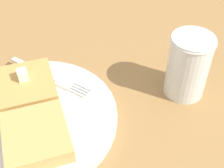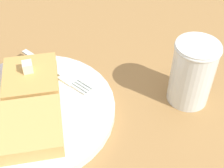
{
  "view_description": "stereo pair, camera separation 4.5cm",
  "coord_description": "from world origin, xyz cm",
  "views": [
    {
      "loc": [
        31.32,
        16.38,
        37.68
      ],
      "look_at": [
        -1.56,
        16.26,
        6.5
      ],
      "focal_mm": 50.0,
      "sensor_mm": 36.0,
      "label": 1
    },
    {
      "loc": [
        30.99,
        20.89,
        37.68
      ],
      "look_at": [
        -1.56,
        16.26,
        6.5
      ],
      "focal_mm": 50.0,
      "sensor_mm": 36.0,
      "label": 2
    }
  ],
  "objects": [
    {
      "name": "table_surface",
      "position": [
        0.0,
        0.0,
        1.0
      ],
      "size": [
        111.57,
        111.57,
        2.0
      ],
      "primitive_type": "cube",
      "color": "#9C7340",
      "rests_on": "ground"
    },
    {
      "name": "butter_pat_primary",
      "position": [
        -3.49,
        2.81,
        6.53
      ],
      "size": [
        2.1,
        2.02,
        1.64
      ],
      "primitive_type": "cube",
      "rotation": [
        0.0,
        0.0,
        0.42
      ],
      "color": "#F5EECA",
      "rests_on": "toast_slice_left"
    },
    {
      "name": "fork",
      "position": [
        -6.11,
        6.63,
        3.6
      ],
      "size": [
        9.74,
        14.3,
        0.36
      ],
      "color": "silver",
      "rests_on": "plate"
    },
    {
      "name": "plate",
      "position": [
        1.74,
        4.74,
        2.82
      ],
      "size": [
        24.68,
        24.68,
        1.42
      ],
      "color": "silver",
      "rests_on": "table_surface"
    },
    {
      "name": "toast_slice_left",
      "position": [
        -2.97,
        3.14,
        4.56
      ],
      "size": [
        11.54,
        10.9,
        2.3
      ],
      "primitive_type": "cube",
      "rotation": [
        0.0,
        0.0,
        0.33
      ],
      "color": "tan",
      "rests_on": "plate"
    },
    {
      "name": "toast_slice_middle",
      "position": [
        6.44,
        6.33,
        4.56
      ],
      "size": [
        11.54,
        10.9,
        2.3
      ],
      "primitive_type": "cube",
      "rotation": [
        0.0,
        0.0,
        0.33
      ],
      "color": "tan",
      "rests_on": "plate"
    },
    {
      "name": "syrup_jar",
      "position": [
        -4.85,
        27.78,
        6.62
      ],
      "size": [
        6.62,
        6.62,
        10.33
      ],
      "color": "#5C2A0D",
      "rests_on": "table_surface"
    }
  ]
}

